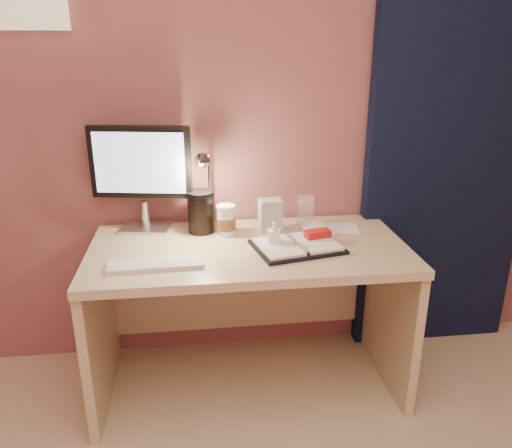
{
  "coord_description": "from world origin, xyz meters",
  "views": [
    {
      "loc": [
        -0.22,
        -0.65,
        1.58
      ],
      "look_at": [
        0.03,
        1.33,
        0.85
      ],
      "focal_mm": 35.0,
      "sensor_mm": 36.0,
      "label": 1
    }
  ],
  "objects": [
    {
      "name": "clear_cup",
      "position": [
        0.3,
        1.6,
        0.8
      ],
      "size": [
        0.08,
        0.08,
        0.15
      ],
      "primitive_type": "cylinder",
      "color": "white",
      "rests_on": "desk"
    },
    {
      "name": "desk",
      "position": [
        0.0,
        1.45,
        0.5
      ],
      "size": [
        1.4,
        0.7,
        0.73
      ],
      "color": "tan",
      "rests_on": "ground"
    },
    {
      "name": "paper_b",
      "position": [
        0.48,
        1.54,
        0.73
      ],
      "size": [
        0.16,
        0.16,
        0.0
      ],
      "primitive_type": "cube",
      "rotation": [
        0.0,
        0.0,
        -0.18
      ],
      "color": "white",
      "rests_on": "desk"
    },
    {
      "name": "paper_a",
      "position": [
        0.23,
        1.44,
        0.73
      ],
      "size": [
        0.14,
        0.14,
        0.0
      ],
      "primitive_type": "cube",
      "rotation": [
        0.0,
        0.0,
        0.04
      ],
      "color": "white",
      "rests_on": "desk"
    },
    {
      "name": "bowl",
      "position": [
        0.33,
        1.51,
        0.75
      ],
      "size": [
        0.17,
        0.17,
        0.04
      ],
      "primitive_type": "imported",
      "rotation": [
        0.0,
        0.0,
        0.43
      ],
      "color": "white",
      "rests_on": "desk"
    },
    {
      "name": "coffee_cup",
      "position": [
        -0.09,
        1.53,
        0.8
      ],
      "size": [
        0.09,
        0.09,
        0.14
      ],
      "color": "white",
      "rests_on": "desk"
    },
    {
      "name": "paper_c",
      "position": [
        0.31,
        1.43,
        0.73
      ],
      "size": [
        0.21,
        0.21,
        0.0
      ],
      "primitive_type": "cube",
      "rotation": [
        0.0,
        0.0,
        1.08
      ],
      "color": "white",
      "rests_on": "desk"
    },
    {
      "name": "product_box",
      "position": [
        0.12,
        1.55,
        0.81
      ],
      "size": [
        0.11,
        0.09,
        0.16
      ],
      "primitive_type": "cube",
      "rotation": [
        0.0,
        0.0,
        0.07
      ],
      "color": "silver",
      "rests_on": "desk"
    },
    {
      "name": "desk_lamp",
      "position": [
        -0.13,
        1.59,
        0.97
      ],
      "size": [
        0.12,
        0.24,
        0.38
      ],
      "rotation": [
        0.0,
        0.0,
        -0.24
      ],
      "color": "silver",
      "rests_on": "desk"
    },
    {
      "name": "planner",
      "position": [
        0.22,
        1.33,
        0.74
      ],
      "size": [
        0.41,
        0.34,
        0.06
      ],
      "rotation": [
        0.0,
        0.0,
        0.22
      ],
      "color": "black",
      "rests_on": "desk"
    },
    {
      "name": "keyboard",
      "position": [
        -0.39,
        1.22,
        0.74
      ],
      "size": [
        0.39,
        0.13,
        0.02
      ],
      "primitive_type": "cube",
      "rotation": [
        0.0,
        0.0,
        0.03
      ],
      "color": "silver",
      "rests_on": "desk"
    },
    {
      "name": "room",
      "position": [
        0.95,
        1.69,
        1.14
      ],
      "size": [
        3.5,
        3.5,
        3.5
      ],
      "color": "#C6B28E",
      "rests_on": "ground"
    },
    {
      "name": "lotion_bottle",
      "position": [
        0.11,
        1.36,
        0.79
      ],
      "size": [
        0.06,
        0.06,
        0.12
      ],
      "primitive_type": "imported",
      "rotation": [
        0.0,
        0.0,
        -0.12
      ],
      "color": "white",
      "rests_on": "desk"
    },
    {
      "name": "dark_jar",
      "position": [
        -0.2,
        1.59,
        0.82
      ],
      "size": [
        0.13,
        0.13,
        0.18
      ],
      "primitive_type": "cylinder",
      "color": "black",
      "rests_on": "desk"
    },
    {
      "name": "monitor",
      "position": [
        -0.47,
        1.64,
        1.03
      ],
      "size": [
        0.47,
        0.2,
        0.5
      ],
      "rotation": [
        0.0,
        0.0,
        -0.18
      ],
      "color": "silver",
      "rests_on": "desk"
    }
  ]
}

